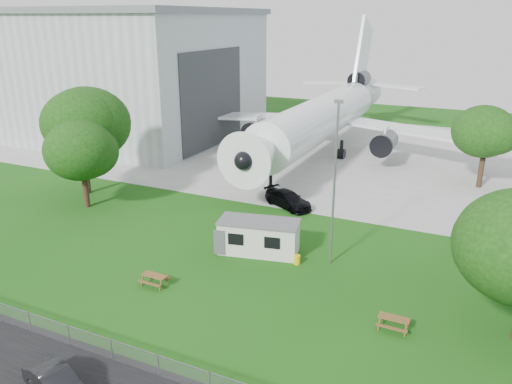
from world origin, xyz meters
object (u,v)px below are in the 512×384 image
at_px(hangar, 105,71).
at_px(site_cabin, 259,237).
at_px(airliner, 324,115).
at_px(picnic_east, 393,329).
at_px(car_centre_sedan, 57,384).
at_px(picnic_west, 155,285).

xyz_separation_m(hangar, site_cabin, (40.61, -30.40, -8.09)).
distance_m(hangar, airliner, 36.21).
bearing_deg(picnic_east, car_centre_sedan, -137.14).
bearing_deg(picnic_west, car_centre_sedan, -77.81).
bearing_deg(car_centre_sedan, hangar, 53.53).
bearing_deg(picnic_west, picnic_east, 7.53).
distance_m(picnic_east, car_centre_sedan, 18.48).
distance_m(picnic_west, picnic_east, 15.81).
relative_size(picnic_west, picnic_east, 1.00).
bearing_deg(car_centre_sedan, site_cabin, 8.28).
bearing_deg(picnic_west, site_cabin, 61.52).
distance_m(airliner, picnic_west, 38.22).
bearing_deg(site_cabin, picnic_west, -119.70).
bearing_deg(site_cabin, picnic_east, -27.22).
height_order(hangar, picnic_west, hangar).
relative_size(hangar, picnic_east, 23.89).
relative_size(site_cabin, picnic_west, 3.87).
height_order(site_cabin, car_centre_sedan, site_cabin).
bearing_deg(car_centre_sedan, airliner, 18.12).
xyz_separation_m(hangar, picnic_east, (52.00, -36.26, -9.41)).
height_order(hangar, site_cabin, hangar).
distance_m(site_cabin, car_centre_sedan, 18.45).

